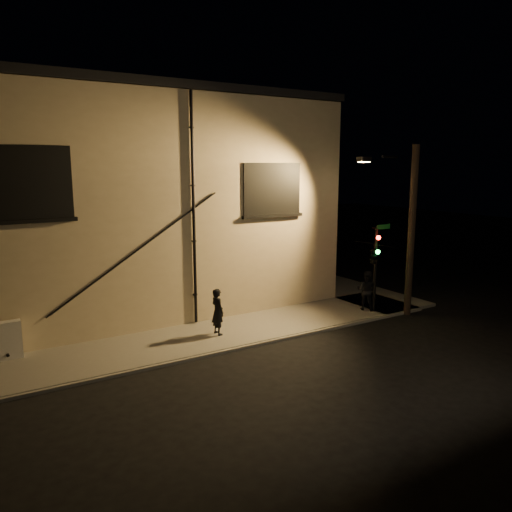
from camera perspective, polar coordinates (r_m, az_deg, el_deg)
ground at (r=17.35m, az=2.77°, el=-9.59°), size 90.00×90.00×0.00m
sidewalk at (r=21.48m, az=-1.14°, el=-5.46°), size 21.00×16.00×0.12m
building at (r=23.34m, az=-16.09°, el=6.25°), size 16.20×12.23×8.80m
pedestrian_a at (r=17.36m, az=-4.41°, el=-6.35°), size 0.43×0.62×1.62m
pedestrian_b at (r=20.66m, az=12.51°, el=-3.86°), size 0.92×0.99×1.62m
traffic_signal at (r=19.96m, az=13.35°, el=0.14°), size 1.19×2.04×3.49m
streetlamp_pole at (r=20.36m, az=17.01°, el=3.35°), size 2.01×1.38×6.69m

